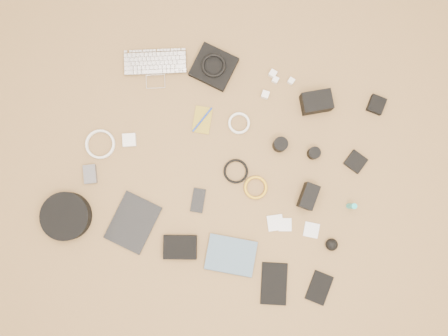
% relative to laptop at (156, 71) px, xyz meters
% --- Properties ---
extents(room_shell, '(4.04, 4.04, 2.58)m').
position_rel_laptop_xyz_m(room_shell, '(0.44, -0.39, 1.24)').
color(room_shell, olive).
rests_on(room_shell, ground).
extents(laptop, '(0.35, 0.29, 0.02)m').
position_rel_laptop_xyz_m(laptop, '(0.00, 0.00, 0.00)').
color(laptop, '#BBBBC0').
rests_on(laptop, ground).
extents(headphone_pouch, '(0.22, 0.21, 0.03)m').
position_rel_laptop_xyz_m(headphone_pouch, '(0.27, 0.09, 0.00)').
color(headphone_pouch, black).
rests_on(headphone_pouch, ground).
extents(headphones, '(0.12, 0.12, 0.02)m').
position_rel_laptop_xyz_m(headphones, '(0.27, 0.09, 0.03)').
color(headphones, black).
rests_on(headphones, headphone_pouch).
extents(charger_a, '(0.04, 0.04, 0.03)m').
position_rel_laptop_xyz_m(charger_a, '(0.55, 0.13, 0.00)').
color(charger_a, white).
rests_on(charger_a, ground).
extents(charger_b, '(0.03, 0.03, 0.03)m').
position_rel_laptop_xyz_m(charger_b, '(0.57, 0.11, 0.00)').
color(charger_b, white).
rests_on(charger_b, ground).
extents(charger_c, '(0.04, 0.04, 0.03)m').
position_rel_laptop_xyz_m(charger_c, '(0.65, 0.12, 0.00)').
color(charger_c, white).
rests_on(charger_c, ground).
extents(charger_d, '(0.04, 0.04, 0.03)m').
position_rel_laptop_xyz_m(charger_d, '(0.55, 0.02, 0.00)').
color(charger_d, white).
rests_on(charger_d, ground).
extents(dslr_camera, '(0.17, 0.15, 0.08)m').
position_rel_laptop_xyz_m(dslr_camera, '(0.79, 0.04, 0.03)').
color(dslr_camera, black).
rests_on(dslr_camera, ground).
extents(lens_pouch, '(0.08, 0.09, 0.03)m').
position_rel_laptop_xyz_m(lens_pouch, '(1.08, 0.11, 0.00)').
color(lens_pouch, black).
rests_on(lens_pouch, ground).
extents(notebook_olive, '(0.10, 0.14, 0.01)m').
position_rel_laptop_xyz_m(notebook_olive, '(0.28, -0.17, -0.01)').
color(notebook_olive, olive).
rests_on(notebook_olive, ground).
extents(pen_blue, '(0.07, 0.14, 0.01)m').
position_rel_laptop_xyz_m(pen_blue, '(0.28, -0.17, -0.00)').
color(pen_blue, '#132E9C').
rests_on(pen_blue, notebook_olive).
extents(cable_white_a, '(0.11, 0.11, 0.01)m').
position_rel_laptop_xyz_m(cable_white_a, '(0.46, -0.14, -0.01)').
color(cable_white_a, white).
rests_on(cable_white_a, ground).
extents(lens_a, '(0.08, 0.08, 0.07)m').
position_rel_laptop_xyz_m(lens_a, '(0.67, -0.20, 0.02)').
color(lens_a, black).
rests_on(lens_a, ground).
extents(lens_b, '(0.08, 0.08, 0.05)m').
position_rel_laptop_xyz_m(lens_b, '(0.84, -0.19, 0.01)').
color(lens_b, black).
rests_on(lens_b, ground).
extents(card_reader, '(0.11, 0.11, 0.02)m').
position_rel_laptop_xyz_m(card_reader, '(1.04, -0.18, -0.00)').
color(card_reader, black).
rests_on(card_reader, ground).
extents(power_brick, '(0.08, 0.08, 0.03)m').
position_rel_laptop_xyz_m(power_brick, '(-0.03, -0.36, 0.00)').
color(power_brick, white).
rests_on(power_brick, ground).
extents(cable_white_b, '(0.17, 0.17, 0.01)m').
position_rel_laptop_xyz_m(cable_white_b, '(-0.16, -0.41, -0.01)').
color(cable_white_b, white).
rests_on(cable_white_b, ground).
extents(cable_black, '(0.12, 0.12, 0.01)m').
position_rel_laptop_xyz_m(cable_black, '(0.50, -0.37, -0.01)').
color(cable_black, black).
rests_on(cable_black, ground).
extents(cable_yellow, '(0.14, 0.14, 0.01)m').
position_rel_laptop_xyz_m(cable_yellow, '(0.61, -0.42, -0.01)').
color(cable_yellow, gold).
rests_on(cable_yellow, ground).
extents(flash, '(0.08, 0.13, 0.09)m').
position_rel_laptop_xyz_m(flash, '(0.86, -0.40, 0.03)').
color(flash, black).
rests_on(flash, ground).
extents(lens_cleaner, '(0.03, 0.03, 0.09)m').
position_rel_laptop_xyz_m(lens_cleaner, '(1.07, -0.39, 0.03)').
color(lens_cleaner, '#1BB2B5').
rests_on(lens_cleaner, ground).
extents(battery_charger, '(0.09, 0.10, 0.02)m').
position_rel_laptop_xyz_m(battery_charger, '(-0.17, -0.56, 0.00)').
color(battery_charger, '#525156').
rests_on(battery_charger, ground).
extents(tablet, '(0.23, 0.28, 0.01)m').
position_rel_laptop_xyz_m(tablet, '(0.09, -0.73, -0.01)').
color(tablet, black).
rests_on(tablet, ground).
extents(phone, '(0.07, 0.12, 0.01)m').
position_rel_laptop_xyz_m(phone, '(0.36, -0.55, -0.01)').
color(phone, black).
rests_on(phone, ground).
extents(filter_case_left, '(0.10, 0.10, 0.01)m').
position_rel_laptop_xyz_m(filter_case_left, '(0.75, -0.56, -0.01)').
color(filter_case_left, silver).
rests_on(filter_case_left, ground).
extents(filter_case_mid, '(0.08, 0.08, 0.01)m').
position_rel_laptop_xyz_m(filter_case_mid, '(0.79, -0.56, -0.01)').
color(filter_case_mid, silver).
rests_on(filter_case_mid, ground).
extents(filter_case_right, '(0.07, 0.07, 0.01)m').
position_rel_laptop_xyz_m(filter_case_right, '(0.92, -0.55, -0.01)').
color(filter_case_right, silver).
rests_on(filter_case_right, ground).
extents(air_blower, '(0.07, 0.07, 0.06)m').
position_rel_laptop_xyz_m(air_blower, '(1.02, -0.59, 0.02)').
color(air_blower, black).
rests_on(air_blower, ground).
extents(headphone_case, '(0.26, 0.26, 0.06)m').
position_rel_laptop_xyz_m(headphone_case, '(-0.21, -0.78, 0.02)').
color(headphone_case, black).
rests_on(headphone_case, ground).
extents(drive_case, '(0.18, 0.15, 0.04)m').
position_rel_laptop_xyz_m(drive_case, '(0.34, -0.79, 0.01)').
color(drive_case, black).
rests_on(drive_case, ground).
extents(paperback, '(0.24, 0.19, 0.02)m').
position_rel_laptop_xyz_m(paperback, '(0.59, -0.85, -0.00)').
color(paperback, '#466178').
rests_on(paperback, ground).
extents(notebook_black_a, '(0.16, 0.21, 0.01)m').
position_rel_laptop_xyz_m(notebook_black_a, '(0.81, -0.84, -0.01)').
color(notebook_black_a, black).
rests_on(notebook_black_a, ground).
extents(notebook_black_b, '(0.11, 0.15, 0.01)m').
position_rel_laptop_xyz_m(notebook_black_b, '(1.02, -0.80, -0.01)').
color(notebook_black_b, black).
rests_on(notebook_black_b, ground).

